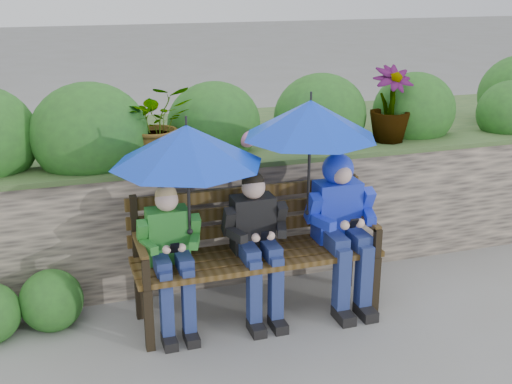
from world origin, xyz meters
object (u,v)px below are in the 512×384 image
object	(u,v)px
boy_middle	(257,238)
umbrella_right	(310,119)
park_bench	(254,244)
umbrella_left	(187,145)
boy_right	(342,217)
boy_left	(171,250)

from	to	relation	value
boy_middle	umbrella_right	xyz separation A→B (m)	(0.42, 0.06, 0.83)
park_bench	umbrella_left	world-z (taller)	umbrella_left
boy_right	boy_left	bearing A→B (deg)	-179.91
umbrella_right	boy_right	bearing A→B (deg)	-11.67
boy_right	umbrella_right	world-z (taller)	umbrella_right
park_bench	boy_right	xyz separation A→B (m)	(0.66, -0.08, 0.16)
umbrella_left	park_bench	bearing A→B (deg)	8.42
park_bench	boy_right	size ratio (longest dim) A/B	1.55
park_bench	boy_left	world-z (taller)	boy_left
park_bench	boy_middle	distance (m)	0.12
boy_left	boy_right	bearing A→B (deg)	0.09
boy_middle	umbrella_left	size ratio (longest dim) A/B	1.05
boy_right	umbrella_left	xyz separation A→B (m)	(-1.16, 0.00, 0.65)
boy_right	park_bench	bearing A→B (deg)	173.54
umbrella_left	umbrella_right	world-z (taller)	umbrella_right
boy_middle	umbrella_right	bearing A→B (deg)	7.90
boy_middle	boy_left	bearing A→B (deg)	179.67
boy_left	umbrella_right	xyz separation A→B (m)	(1.05, 0.05, 0.85)
park_bench	boy_middle	world-z (taller)	boy_middle
boy_right	umbrella_right	distance (m)	0.80
umbrella_left	boy_right	bearing A→B (deg)	-0.10
boy_left	boy_middle	size ratio (longest dim) A/B	0.97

